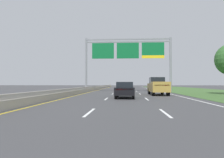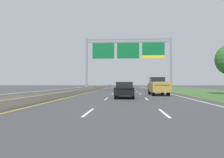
{
  "view_description": "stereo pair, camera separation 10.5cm",
  "coord_description": "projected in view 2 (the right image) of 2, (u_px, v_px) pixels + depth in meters",
  "views": [
    {
      "loc": [
        -0.05,
        0.19,
        1.45
      ],
      "look_at": [
        -1.61,
        23.69,
        1.92
      ],
      "focal_mm": 33.55,
      "sensor_mm": 36.0,
      "label": 1
    },
    {
      "loc": [
        0.05,
        0.19,
        1.45
      ],
      "look_at": [
        -1.61,
        23.69,
        1.92
      ],
      "focal_mm": 33.55,
      "sensor_mm": 36.0,
      "label": 2
    }
  ],
  "objects": [
    {
      "name": "car_blue_centre_lane_sedan",
      "position": [
        126.0,
        86.0,
        56.04
      ],
      "size": [
        1.9,
        4.43,
        1.57
      ],
      "rotation": [
        0.0,
        0.0,
        1.59
      ],
      "color": "navy",
      "rests_on": "ground"
    },
    {
      "name": "car_navy_centre_lane_sedan",
      "position": [
        128.0,
        86.0,
        48.57
      ],
      "size": [
        1.93,
        4.45,
        1.57
      ],
      "rotation": [
        0.0,
        0.0,
        1.6
      ],
      "color": "#161E47",
      "rests_on": "ground"
    },
    {
      "name": "overhead_sign_gantry",
      "position": [
        128.0,
        53.0,
        36.39
      ],
      "size": [
        15.06,
        0.42,
        9.39
      ],
      "color": "gray",
      "rests_on": "ground"
    },
    {
      "name": "car_grey_centre_lane_sedan",
      "position": [
        125.0,
        88.0,
        27.88
      ],
      "size": [
        1.87,
        4.42,
        1.57
      ],
      "rotation": [
        0.0,
        0.0,
        1.58
      ],
      "color": "slate",
      "rests_on": "ground"
    },
    {
      "name": "lane_striping",
      "position": [
        126.0,
        92.0,
        34.23
      ],
      "size": [
        11.96,
        106.0,
        0.01
      ],
      "color": "white",
      "rests_on": "ground"
    },
    {
      "name": "pickup_truck_gold",
      "position": [
        158.0,
        86.0,
        25.8
      ],
      "size": [
        2.06,
        5.42,
        2.2
      ],
      "rotation": [
        0.0,
        0.0,
        1.58
      ],
      "color": "#A38438",
      "rests_on": "ground"
    },
    {
      "name": "grass_verge_right",
      "position": [
        213.0,
        92.0,
        33.71
      ],
      "size": [
        14.0,
        110.0,
        0.02
      ],
      "primitive_type": "cube",
      "color": "#3D602D",
      "rests_on": "ground"
    },
    {
      "name": "median_barrier_concrete",
      "position": [
        87.0,
        90.0,
        35.16
      ],
      "size": [
        0.6,
        110.0,
        0.85
      ],
      "color": "#A8A399",
      "rests_on": "ground"
    },
    {
      "name": "car_black_centre_lane_sedan",
      "position": [
        125.0,
        90.0,
        20.47
      ],
      "size": [
        1.9,
        4.43,
        1.57
      ],
      "rotation": [
        0.0,
        0.0,
        1.55
      ],
      "color": "black",
      "rests_on": "ground"
    },
    {
      "name": "ground_plane",
      "position": [
        126.0,
        92.0,
        34.69
      ],
      "size": [
        220.0,
        220.0,
        0.0
      ],
      "primitive_type": "plane",
      "color": "#3D3D3F"
    }
  ]
}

